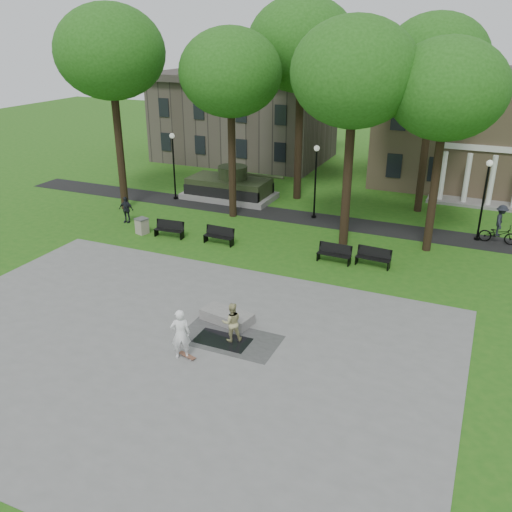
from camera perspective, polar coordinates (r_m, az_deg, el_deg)
The scene contains 27 objects.
ground at distance 25.32m, azimuth -3.69°, elevation -4.05°, with size 120.00×120.00×0.00m, color #215814.
plaza at distance 21.59m, azimuth -9.83°, elevation -9.49°, with size 22.00×16.00×0.02m, color gray.
footpath at distance 35.56m, azimuth 5.18°, elevation 4.01°, with size 44.00×2.60×0.01m, color black.
building_right at distance 46.52m, azimuth 23.32°, elevation 12.29°, with size 17.00×12.00×8.60m.
building_left at distance 51.82m, azimuth -1.18°, elevation 14.17°, with size 15.00×10.00×7.20m, color #4C443D.
tree_0 at distance 36.74m, azimuth -15.09°, elevation 19.95°, with size 6.80×6.80×12.97m.
tree_1 at distance 34.07m, azimuth -2.70°, elevation 18.66°, with size 6.20×6.20×11.63m.
tree_2 at distance 29.41m, azimuth 10.32°, elevation 18.38°, with size 6.60×6.60×12.16m.
tree_3 at distance 29.72m, azimuth 19.49°, elevation 16.15°, with size 6.00×6.00×11.19m.
tree_4 at distance 38.11m, azimuth 4.81°, elevation 21.22°, with size 7.20×7.20×13.50m.
tree_5 at distance 36.74m, azimuth 18.40°, elevation 19.03°, with size 6.40×6.40×12.44m.
lamp_left at distance 39.22m, azimuth -8.68°, elevation 9.88°, with size 0.36×0.36×4.73m.
lamp_mid at distance 34.89m, azimuth 6.29°, elevation 8.38°, with size 0.36×0.36×4.73m.
lamp_right at distance 33.41m, azimuth 22.92°, elevation 6.05°, with size 0.36×0.36×4.73m.
tank_monument at distance 39.44m, azimuth -2.79°, elevation 7.28°, with size 7.45×3.40×2.40m.
puddle at distance 21.76m, azimuth -3.55°, elevation -8.85°, with size 2.20×1.20×0.00m, color black.
concrete_block at distance 22.95m, azimuth -3.07°, elevation -6.38°, with size 2.20×1.00×0.45m, color gray.
skateboard at distance 20.88m, azimuth -7.27°, elevation -10.41°, with size 0.78×0.20×0.07m, color brown.
skateboarder at distance 20.37m, azimuth -7.95°, elevation -8.14°, with size 0.73×0.48×2.01m, color white.
friend_watching at distance 21.35m, azimuth -2.56°, elevation -6.97°, with size 0.79×0.61×1.62m, color tan.
pedestrian_walker at distance 35.35m, azimuth -13.52°, elevation 4.78°, with size 0.99×0.41×1.68m, color black.
cyclist at distance 33.89m, azimuth 24.24°, elevation 2.72°, with size 2.10×1.19×2.27m.
park_bench_0 at distance 32.39m, azimuth -9.08°, elevation 2.87°, with size 1.83×0.65×1.00m.
park_bench_1 at distance 31.04m, azimuth -3.89°, elevation 2.22°, with size 1.81×0.58×1.00m.
park_bench_2 at distance 28.79m, azimuth 8.26°, elevation 0.33°, with size 1.82×0.60×1.00m.
park_bench_3 at distance 28.67m, azimuth 12.26°, elevation -0.07°, with size 1.83×0.65×1.00m.
trash_bin at distance 33.25m, azimuth -11.92°, elevation 3.13°, with size 0.82×0.82×0.96m.
Camera 1 is at (10.55, -19.97, 11.45)m, focal length 38.00 mm.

